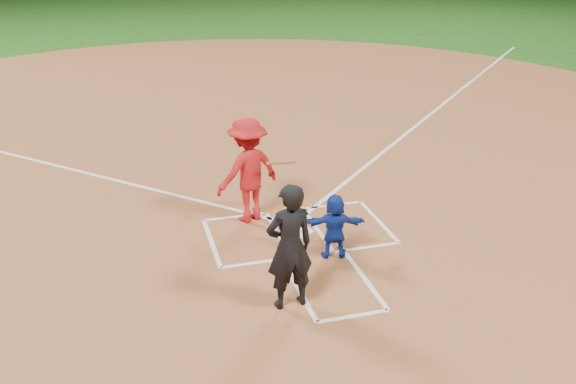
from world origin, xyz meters
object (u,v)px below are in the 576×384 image
object	(u,v)px
catcher	(335,226)
umpire	(290,247)
home_plate	(298,231)
batter_at_plate	(248,170)

from	to	relation	value
catcher	umpire	size ratio (longest dim) A/B	0.58
home_plate	batter_at_plate	world-z (taller)	batter_at_plate
catcher	home_plate	bearing A→B (deg)	-59.46
catcher	batter_at_plate	xyz separation A→B (m)	(-1.06, 1.81, 0.43)
catcher	umpire	bearing A→B (deg)	60.65
home_plate	catcher	distance (m)	1.23
home_plate	batter_at_plate	size ratio (longest dim) A/B	0.30
home_plate	umpire	distance (m)	2.58
batter_at_plate	umpire	bearing A→B (deg)	-91.19
catcher	batter_at_plate	distance (m)	2.14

